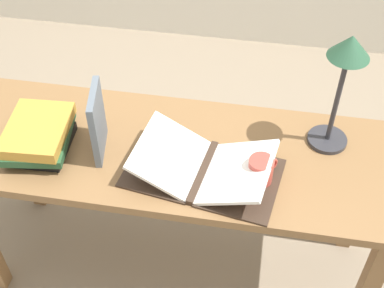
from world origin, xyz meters
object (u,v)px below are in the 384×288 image
(coffee_mug, at_px, (261,171))
(book_stack_tall, at_px, (39,136))
(open_book, at_px, (203,168))
(reading_lamp, at_px, (345,68))
(book_standing_upright, at_px, (98,122))

(coffee_mug, bearing_deg, book_stack_tall, 177.92)
(open_book, relative_size, book_stack_tall, 1.89)
(open_book, xyz_separation_m, reading_lamp, (0.42, 0.23, 0.30))
(book_standing_upright, bearing_deg, coffee_mug, -15.72)
(reading_lamp, bearing_deg, book_standing_upright, -167.60)
(open_book, bearing_deg, book_standing_upright, -179.78)
(open_book, relative_size, book_standing_upright, 2.16)
(reading_lamp, distance_m, coffee_mug, 0.43)
(book_stack_tall, xyz_separation_m, book_standing_upright, (0.22, 0.03, 0.07))
(book_stack_tall, distance_m, reading_lamp, 1.07)
(book_stack_tall, distance_m, coffee_mug, 0.79)
(open_book, bearing_deg, book_stack_tall, -173.88)
(open_book, distance_m, coffee_mug, 0.20)
(open_book, bearing_deg, coffee_mug, 9.43)
(book_standing_upright, xyz_separation_m, reading_lamp, (0.80, 0.17, 0.20))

